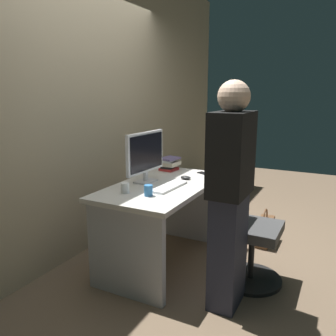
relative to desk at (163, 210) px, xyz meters
name	(u,v)px	position (x,y,z in m)	size (l,w,h in m)	color
ground_plane	(163,262)	(0.00, 0.00, -0.51)	(9.00, 9.00, 0.00)	brown
wall_back	(82,98)	(0.00, 0.87, 0.99)	(6.40, 0.10, 3.00)	tan
desk	(163,210)	(0.00, 0.00, 0.00)	(1.35, 0.75, 0.76)	beige
office_chair	(246,232)	(0.05, -0.75, -0.09)	(0.52, 0.52, 0.94)	black
person_at_desk	(230,196)	(-0.35, -0.72, 0.33)	(0.40, 0.24, 1.64)	#262838
monitor	(146,154)	(-0.02, 0.17, 0.50)	(0.54, 0.15, 0.46)	silver
keyboard	(169,187)	(-0.09, -0.11, 0.25)	(0.43, 0.13, 0.02)	white
mouse	(186,178)	(0.24, -0.11, 0.26)	(0.06, 0.10, 0.03)	black
cup_near_keyboard	(148,190)	(-0.37, -0.07, 0.29)	(0.07, 0.07, 0.09)	#3372B2
cup_by_monitor	(125,188)	(-0.39, 0.14, 0.28)	(0.07, 0.07, 0.09)	white
book_stack	(169,164)	(0.51, 0.20, 0.31)	(0.23, 0.20, 0.14)	red
cell_phone	(204,173)	(0.53, -0.19, 0.25)	(0.07, 0.14, 0.01)	black
handbag	(264,231)	(0.85, -0.75, -0.38)	(0.34, 0.14, 0.38)	brown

